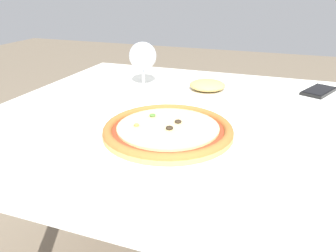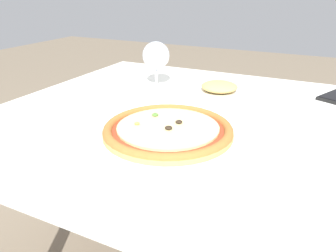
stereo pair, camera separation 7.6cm
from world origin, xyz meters
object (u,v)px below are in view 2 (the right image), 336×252
object	(u,v)px
side_plate	(219,89)
wine_glass_far_left	(156,56)
pizza_plate	(168,131)
fork	(59,131)
dining_table	(224,150)

from	to	relation	value
side_plate	wine_glass_far_left	bearing A→B (deg)	-173.54
pizza_plate	fork	size ratio (longest dim) A/B	1.98
pizza_plate	side_plate	world-z (taller)	side_plate
dining_table	fork	bearing A→B (deg)	-145.24
fork	pizza_plate	bearing A→B (deg)	18.75
dining_table	wine_glass_far_left	size ratio (longest dim) A/B	8.21
wine_glass_far_left	pizza_plate	bearing A→B (deg)	-58.38
pizza_plate	side_plate	size ratio (longest dim) A/B	1.66
pizza_plate	fork	world-z (taller)	pizza_plate
fork	wine_glass_far_left	world-z (taller)	wine_glass_far_left
wine_glass_far_left	side_plate	xyz separation A→B (m)	(0.22, 0.02, -0.09)
wine_glass_far_left	dining_table	bearing A→B (deg)	-31.88
pizza_plate	side_plate	xyz separation A→B (m)	(0.00, 0.37, -0.00)
wine_glass_far_left	side_plate	size ratio (longest dim) A/B	0.78
dining_table	pizza_plate	distance (m)	0.21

